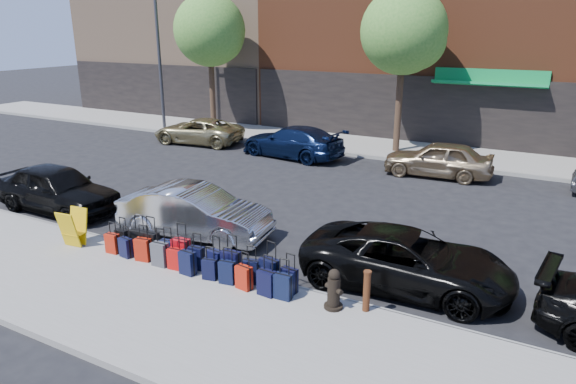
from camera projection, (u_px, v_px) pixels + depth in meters
The scene contains 39 objects.
ground at pixel (292, 213), 16.46m from camera, with size 120.00×120.00×0.00m, color black.
sidewalk_near at pixel (151, 303), 10.99m from camera, with size 60.00×4.00×0.15m, color gray.
sidewalk_far at pixel (389, 149), 24.82m from camera, with size 60.00×4.00×0.15m, color gray.
curb_near at pixel (208, 266), 12.69m from camera, with size 60.00×0.08×0.15m, color gray.
curb_far at pixel (375, 158), 23.13m from camera, with size 60.00×0.08×0.15m, color gray.
tree_left at pixel (212, 32), 27.19m from camera, with size 3.80×3.80×7.27m.
tree_center at pixel (407, 34), 22.46m from camera, with size 3.80×3.80×7.27m.
streetlight at pixel (161, 46), 28.16m from camera, with size 2.59×0.18×8.00m.
suitcase_front_0 at pixel (122, 239), 13.40m from camera, with size 0.36×0.20×0.87m.
suitcase_front_1 at pixel (139, 241), 13.17m from camera, with size 0.45×0.30×1.01m.
suitcase_front_2 at pixel (151, 244), 12.93m from camera, with size 0.45×0.26×1.06m.
suitcase_front_3 at pixel (167, 250), 12.74m from camera, with size 0.39×0.25×0.87m.
suitcase_front_4 at pixel (181, 251), 12.54m from camera, with size 0.45×0.27×1.05m.
suitcase_front_5 at pixel (197, 258), 12.30m from camera, with size 0.39×0.24×0.90m.
suitcase_front_6 at pixel (215, 262), 12.08m from camera, with size 0.41×0.26×0.93m.
suitcase_front_7 at pixel (231, 264), 11.86m from camera, with size 0.44×0.25×1.05m.
suitcase_front_8 at pixel (251, 271), 11.62m from camera, with size 0.40×0.26×0.89m.
suitcase_front_9 at pixel (270, 273), 11.45m from camera, with size 0.48×0.33×1.07m.
suitcase_front_10 at pixel (289, 280), 11.22m from camera, with size 0.39×0.24×0.90m.
suitcase_back_0 at pixel (112, 243), 13.18m from camera, with size 0.36×0.22×0.83m.
suitcase_back_1 at pixel (126, 247), 12.95m from camera, with size 0.37×0.24×0.82m.
suitcase_back_2 at pixel (143, 250), 12.74m from camera, with size 0.42×0.28×0.93m.
suitcase_back_3 at pixel (160, 254), 12.46m from camera, with size 0.41×0.25×0.95m.
suitcase_back_4 at pixel (175, 259), 12.30m from camera, with size 0.37×0.24×0.84m.
suitcase_back_5 at pixel (188, 263), 12.03m from camera, with size 0.40×0.25×0.92m.
suitcase_back_6 at pixel (210, 269), 11.80m from camera, with size 0.36×0.25×0.79m.
suitcase_back_7 at pixel (227, 272), 11.61m from camera, with size 0.39×0.26×0.86m.
suitcase_back_8 at pixel (244, 277), 11.36m from camera, with size 0.39×0.27×0.87m.
suitcase_back_9 at pixel (267, 283), 11.09m from camera, with size 0.41×0.26×0.92m.
suitcase_back_10 at pixel (283, 286), 10.95m from camera, with size 0.39×0.23×0.91m.
fire_hydrant at pixel (334, 290), 10.54m from camera, with size 0.45×0.40×0.88m.
bollard at pixel (367, 290), 10.42m from camera, with size 0.17×0.17×0.90m.
display_rack at pixel (73, 228), 13.56m from camera, with size 0.61×0.66×0.98m.
car_near_0 at pixel (57, 188), 16.46m from camera, with size 1.80×4.48×1.53m, color black.
car_near_1 at pixel (195, 212), 14.48m from camera, with size 1.53×4.38×1.44m, color #AFB1B6.
car_near_2 at pixel (407, 260), 11.66m from camera, with size 2.20×4.76×1.32m, color black.
car_far_0 at pixel (198, 131), 26.10m from camera, with size 2.12×4.61×1.28m, color tan.
car_far_1 at pixel (292, 142), 23.33m from camera, with size 2.00×4.93×1.43m, color #0C1837.
car_far_2 at pixel (438, 159), 20.30m from camera, with size 1.68×4.19×1.43m, color #9A825E.
Camera 1 is at (7.19, -13.67, 5.73)m, focal length 32.00 mm.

